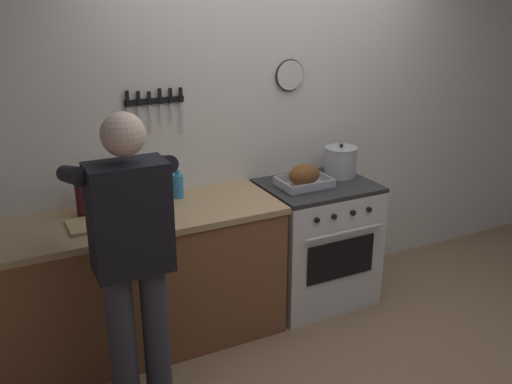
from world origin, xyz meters
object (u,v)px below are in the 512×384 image
(bottle_dish_soap, at_px, (178,185))
(bottle_soy_sauce, at_px, (139,193))
(person_cook, at_px, (132,252))
(bottle_cooking_oil, at_px, (125,187))
(stove, at_px, (316,242))
(bottle_wine_red, at_px, (82,198))
(bottle_vinegar, at_px, (90,197))
(stock_pot, at_px, (341,162))
(roasting_pan, at_px, (304,177))
(cutting_board, at_px, (100,223))

(bottle_dish_soap, bearing_deg, bottle_soy_sauce, -174.92)
(person_cook, relative_size, bottle_cooking_oil, 5.86)
(stove, height_order, bottle_wine_red, bottle_wine_red)
(bottle_wine_red, xyz_separation_m, bottle_soy_sauce, (0.35, 0.04, -0.04))
(bottle_wine_red, relative_size, bottle_vinegar, 1.33)
(stove, distance_m, bottle_soy_sauce, 1.35)
(stove, relative_size, bottle_vinegar, 4.08)
(stock_pot, height_order, bottle_soy_sauce, stock_pot)
(bottle_dish_soap, bearing_deg, roasting_pan, -13.15)
(stock_pot, xyz_separation_m, bottle_soy_sauce, (-1.47, 0.08, -0.02))
(cutting_board, height_order, bottle_vinegar, bottle_vinegar)
(stove, height_order, bottle_dish_soap, bottle_dish_soap)
(stove, height_order, bottle_vinegar, bottle_vinegar)
(bottle_cooking_oil, bearing_deg, bottle_dish_soap, -4.60)
(cutting_board, height_order, bottle_wine_red, bottle_wine_red)
(person_cook, xyz_separation_m, roasting_pan, (1.36, 0.57, 0.02))
(bottle_cooking_oil, relative_size, bottle_soy_sauce, 1.39)
(bottle_cooking_oil, bearing_deg, stove, -8.97)
(stock_pot, xyz_separation_m, bottle_dish_soap, (-1.20, 0.10, -0.02))
(stock_pot, xyz_separation_m, bottle_vinegar, (-1.76, 0.11, -0.02))
(roasting_pan, height_order, bottle_dish_soap, bottle_dish_soap)
(person_cook, bearing_deg, stove, -81.43)
(cutting_board, bearing_deg, stove, 1.87)
(bottle_soy_sauce, bearing_deg, bottle_wine_red, -172.92)
(stove, relative_size, bottle_wine_red, 3.06)
(cutting_board, distance_m, bottle_wine_red, 0.21)
(stove, distance_m, bottle_wine_red, 1.69)
(roasting_pan, height_order, bottle_soy_sauce, bottle_soy_sauce)
(cutting_board, height_order, bottle_soy_sauce, bottle_soy_sauce)
(bottle_wine_red, bearing_deg, roasting_pan, -5.06)
(stove, distance_m, bottle_dish_soap, 1.12)
(stove, xyz_separation_m, bottle_vinegar, (-1.53, 0.19, 0.54))
(stock_pot, bearing_deg, roasting_pan, -165.41)
(stove, relative_size, bottle_dish_soap, 4.40)
(stove, bearing_deg, stock_pot, 18.01)
(roasting_pan, xyz_separation_m, bottle_cooking_oil, (-1.18, 0.22, 0.05))
(person_cook, relative_size, bottle_wine_red, 5.64)
(stock_pot, distance_m, bottle_wine_red, 1.82)
(bottle_wine_red, height_order, bottle_cooking_oil, bottle_wine_red)
(stove, relative_size, person_cook, 0.54)
(person_cook, height_order, bottle_wine_red, person_cook)
(person_cook, bearing_deg, bottle_dish_soap, -46.97)
(person_cook, height_order, stock_pot, person_cook)
(cutting_board, distance_m, bottle_dish_soap, 0.61)
(cutting_board, relative_size, bottle_soy_sauce, 1.76)
(person_cook, height_order, bottle_dish_soap, person_cook)
(stove, bearing_deg, cutting_board, -178.13)
(cutting_board, distance_m, bottle_cooking_oil, 0.36)
(bottle_vinegar, xyz_separation_m, bottle_soy_sauce, (0.29, -0.03, -0.01))
(bottle_cooking_oil, bearing_deg, cutting_board, -131.38)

